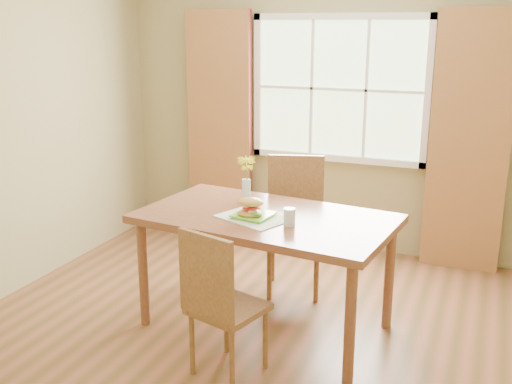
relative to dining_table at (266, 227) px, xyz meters
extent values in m
cube|color=brown|center=(0.04, -0.15, -0.75)|extent=(4.20, 3.80, 0.02)
cube|color=#9A8D5C|center=(0.04, 1.76, 0.61)|extent=(4.20, 0.02, 2.70)
cube|color=#9A8D5C|center=(0.04, -2.06, 0.61)|extent=(4.20, 0.02, 2.70)
cube|color=#9A8D5C|center=(-2.07, -0.15, 0.61)|extent=(0.02, 3.80, 2.70)
cube|color=beige|center=(0.04, 1.73, 0.76)|extent=(1.50, 0.02, 1.20)
cube|color=white|center=(0.04, 1.70, 1.39)|extent=(1.62, 0.04, 0.06)
cube|color=white|center=(0.04, 1.70, 0.13)|extent=(1.62, 0.04, 0.06)
cube|color=white|center=(-0.74, 1.70, 0.76)|extent=(0.06, 0.04, 1.32)
cube|color=white|center=(0.82, 1.70, 0.76)|extent=(0.06, 0.04, 1.32)
cube|color=white|center=(0.04, 1.71, 0.76)|extent=(1.50, 0.03, 0.02)
cube|color=maroon|center=(-1.11, 1.63, 0.36)|extent=(0.65, 0.08, 2.20)
cube|color=maroon|center=(1.19, 1.63, 0.36)|extent=(0.65, 0.08, 2.20)
cube|color=brown|center=(0.00, 0.00, 0.06)|extent=(1.79, 1.14, 0.05)
cylinder|color=brown|center=(-0.80, -0.30, -0.35)|extent=(0.07, 0.07, 0.77)
cylinder|color=brown|center=(0.71, -0.48, -0.35)|extent=(0.07, 0.07, 0.77)
cylinder|color=brown|center=(-0.71, 0.48, -0.35)|extent=(0.07, 0.07, 0.77)
cylinder|color=brown|center=(0.80, 0.30, -0.35)|extent=(0.07, 0.07, 0.77)
cube|color=brown|center=(0.00, -0.62, -0.32)|extent=(0.49, 0.49, 0.04)
cube|color=brown|center=(-0.05, -0.79, -0.05)|extent=(0.39, 0.14, 0.51)
cylinder|color=brown|center=(-0.20, -0.73, -0.54)|extent=(0.03, 0.03, 0.40)
cylinder|color=brown|center=(0.11, -0.82, -0.54)|extent=(0.03, 0.03, 0.40)
cylinder|color=brown|center=(-0.11, -0.42, -0.54)|extent=(0.03, 0.03, 0.40)
cylinder|color=brown|center=(0.20, -0.51, -0.54)|extent=(0.03, 0.03, 0.40)
cube|color=brown|center=(0.00, 0.62, -0.26)|extent=(0.55, 0.55, 0.04)
cube|color=brown|center=(-0.06, 0.81, 0.05)|extent=(0.44, 0.16, 0.57)
cylinder|color=brown|center=(-0.12, 0.40, -0.51)|extent=(0.04, 0.04, 0.46)
cylinder|color=brown|center=(0.22, 0.50, -0.51)|extent=(0.04, 0.04, 0.46)
cylinder|color=brown|center=(-0.22, 0.74, -0.51)|extent=(0.04, 0.04, 0.46)
cylinder|color=brown|center=(0.12, 0.84, -0.51)|extent=(0.04, 0.04, 0.46)
cube|color=#B8C3A5|center=(-0.05, -0.09, 0.09)|extent=(0.54, 0.48, 0.01)
cube|color=#73CF33|center=(-0.06, -0.08, 0.10)|extent=(0.27, 0.27, 0.01)
ellipsoid|color=#CC9245|center=(-0.06, -0.13, 0.13)|extent=(0.19, 0.14, 0.05)
ellipsoid|color=#4C8C2D|center=(-0.02, -0.15, 0.14)|extent=(0.10, 0.06, 0.01)
cylinder|color=red|center=(-0.07, -0.13, 0.16)|extent=(0.09, 0.09, 0.01)
cylinder|color=red|center=(-0.04, -0.12, 0.17)|extent=(0.09, 0.09, 0.01)
ellipsoid|color=#CC9245|center=(-0.06, -0.12, 0.20)|extent=(0.19, 0.14, 0.06)
cylinder|color=silver|center=(0.22, -0.15, 0.14)|extent=(0.08, 0.08, 0.11)
cylinder|color=silver|center=(0.22, -0.15, 0.13)|extent=(0.07, 0.07, 0.10)
cylinder|color=silver|center=(-0.26, 0.27, 0.16)|extent=(0.06, 0.06, 0.16)
cylinder|color=silver|center=(-0.26, 0.27, 0.12)|extent=(0.05, 0.05, 0.08)
cylinder|color=#3D7028|center=(-0.26, 0.27, 0.24)|extent=(0.01, 0.01, 0.30)
cylinder|color=#3D7028|center=(-0.25, 0.26, 0.21)|extent=(0.01, 0.01, 0.25)
camera|label=1|loc=(1.38, -3.59, 1.33)|focal=42.00mm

